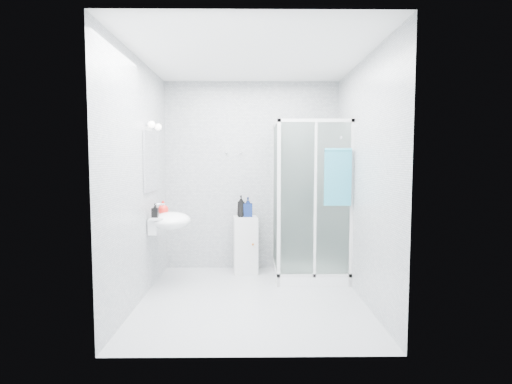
{
  "coord_description": "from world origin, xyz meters",
  "views": [
    {
      "loc": [
        0.0,
        -4.26,
        1.51
      ],
      "look_at": [
        0.05,
        0.35,
        1.15
      ],
      "focal_mm": 28.0,
      "sensor_mm": 36.0,
      "label": 1
    }
  ],
  "objects_px": {
    "shower_enclosure": "(304,244)",
    "shampoo_bottle_a": "(241,206)",
    "storage_cabinet": "(245,245)",
    "shampoo_bottle_b": "(248,207)",
    "hand_towel": "(338,176)",
    "soap_dispenser_orange": "(163,208)",
    "wall_basin": "(169,221)",
    "soap_dispenser_black": "(155,210)"
  },
  "relations": [
    {
      "from": "shampoo_bottle_b",
      "to": "soap_dispenser_black",
      "type": "bearing_deg",
      "value": -143.66
    },
    {
      "from": "shower_enclosure",
      "to": "shampoo_bottle_a",
      "type": "xyz_separation_m",
      "value": [
        -0.81,
        0.28,
        0.46
      ]
    },
    {
      "from": "wall_basin",
      "to": "soap_dispenser_orange",
      "type": "height_order",
      "value": "soap_dispenser_orange"
    },
    {
      "from": "shampoo_bottle_a",
      "to": "storage_cabinet",
      "type": "bearing_deg",
      "value": 4.75
    },
    {
      "from": "storage_cabinet",
      "to": "soap_dispenser_black",
      "type": "distance_m",
      "value": 1.4
    },
    {
      "from": "shampoo_bottle_b",
      "to": "storage_cabinet",
      "type": "bearing_deg",
      "value": -153.65
    },
    {
      "from": "shampoo_bottle_a",
      "to": "soap_dispenser_black",
      "type": "xyz_separation_m",
      "value": [
        -0.97,
        -0.76,
        0.04
      ]
    },
    {
      "from": "soap_dispenser_black",
      "to": "shampoo_bottle_a",
      "type": "bearing_deg",
      "value": 38.05
    },
    {
      "from": "hand_towel",
      "to": "wall_basin",
      "type": "bearing_deg",
      "value": 177.55
    },
    {
      "from": "storage_cabinet",
      "to": "shampoo_bottle_b",
      "type": "bearing_deg",
      "value": 20.45
    },
    {
      "from": "hand_towel",
      "to": "soap_dispenser_orange",
      "type": "height_order",
      "value": "hand_towel"
    },
    {
      "from": "wall_basin",
      "to": "soap_dispenser_black",
      "type": "height_order",
      "value": "soap_dispenser_black"
    },
    {
      "from": "wall_basin",
      "to": "shampoo_bottle_a",
      "type": "relative_size",
      "value": 1.93
    },
    {
      "from": "soap_dispenser_black",
      "to": "shampoo_bottle_b",
      "type": "bearing_deg",
      "value": 36.34
    },
    {
      "from": "wall_basin",
      "to": "soap_dispenser_black",
      "type": "xyz_separation_m",
      "value": [
        -0.12,
        -0.16,
        0.15
      ]
    },
    {
      "from": "hand_towel",
      "to": "shampoo_bottle_a",
      "type": "distance_m",
      "value": 1.4
    },
    {
      "from": "soap_dispenser_orange",
      "to": "shower_enclosure",
      "type": "bearing_deg",
      "value": 6.79
    },
    {
      "from": "shower_enclosure",
      "to": "soap_dispenser_orange",
      "type": "relative_size",
      "value": 12.1
    },
    {
      "from": "hand_towel",
      "to": "soap_dispenser_orange",
      "type": "relative_size",
      "value": 4.05
    },
    {
      "from": "storage_cabinet",
      "to": "soap_dispenser_orange",
      "type": "height_order",
      "value": "soap_dispenser_orange"
    },
    {
      "from": "hand_towel",
      "to": "shampoo_bottle_b",
      "type": "relative_size",
      "value": 2.52
    },
    {
      "from": "shower_enclosure",
      "to": "wall_basin",
      "type": "xyz_separation_m",
      "value": [
        -1.66,
        -0.32,
        0.35
      ]
    },
    {
      "from": "shower_enclosure",
      "to": "shampoo_bottle_a",
      "type": "distance_m",
      "value": 0.97
    },
    {
      "from": "hand_towel",
      "to": "shampoo_bottle_a",
      "type": "xyz_separation_m",
      "value": [
        -1.15,
        0.69,
        -0.43
      ]
    },
    {
      "from": "shower_enclosure",
      "to": "shampoo_bottle_a",
      "type": "bearing_deg",
      "value": 160.68
    },
    {
      "from": "soap_dispenser_orange",
      "to": "soap_dispenser_black",
      "type": "relative_size",
      "value": 1.03
    },
    {
      "from": "wall_basin",
      "to": "shampoo_bottle_b",
      "type": "height_order",
      "value": "shampoo_bottle_b"
    },
    {
      "from": "soap_dispenser_orange",
      "to": "wall_basin",
      "type": "bearing_deg",
      "value": -49.87
    },
    {
      "from": "wall_basin",
      "to": "shampoo_bottle_b",
      "type": "xyz_separation_m",
      "value": [
        0.94,
        0.62,
        0.1
      ]
    },
    {
      "from": "shampoo_bottle_a",
      "to": "soap_dispenser_black",
      "type": "bearing_deg",
      "value": -141.95
    },
    {
      "from": "shampoo_bottle_b",
      "to": "soap_dispenser_orange",
      "type": "distance_m",
      "value": 1.15
    },
    {
      "from": "wall_basin",
      "to": "storage_cabinet",
      "type": "distance_m",
      "value": 1.16
    },
    {
      "from": "shower_enclosure",
      "to": "hand_towel",
      "type": "relative_size",
      "value": 2.99
    },
    {
      "from": "wall_basin",
      "to": "hand_towel",
      "type": "bearing_deg",
      "value": -2.45
    },
    {
      "from": "storage_cabinet",
      "to": "shower_enclosure",
      "type": "bearing_deg",
      "value": -26.88
    },
    {
      "from": "soap_dispenser_black",
      "to": "soap_dispenser_orange",
      "type": "bearing_deg",
      "value": 82.95
    },
    {
      "from": "shampoo_bottle_a",
      "to": "soap_dispenser_black",
      "type": "relative_size",
      "value": 1.8
    },
    {
      "from": "shower_enclosure",
      "to": "shampoo_bottle_b",
      "type": "xyz_separation_m",
      "value": [
        -0.72,
        0.31,
        0.45
      ]
    },
    {
      "from": "hand_towel",
      "to": "soap_dispenser_black",
      "type": "xyz_separation_m",
      "value": [
        -2.11,
        -0.07,
        -0.4
      ]
    },
    {
      "from": "shower_enclosure",
      "to": "storage_cabinet",
      "type": "xyz_separation_m",
      "value": [
        -0.75,
        0.29,
        -0.07
      ]
    },
    {
      "from": "storage_cabinet",
      "to": "wall_basin",
      "type": "bearing_deg",
      "value": -151.99
    },
    {
      "from": "wall_basin",
      "to": "storage_cabinet",
      "type": "xyz_separation_m",
      "value": [
        0.9,
        0.61,
        -0.42
      ]
    }
  ]
}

